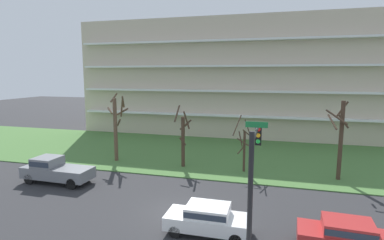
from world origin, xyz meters
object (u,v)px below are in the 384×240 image
at_px(tree_right, 340,137).
at_px(traffic_signal_mast, 253,178).
at_px(tree_center, 244,146).
at_px(tree_left, 183,138).
at_px(sedan_red_near_left, 347,235).
at_px(sedan_white_center_left, 208,218).
at_px(pickup_gray_center_right, 55,170).
at_px(tree_far_left, 116,125).

height_order(tree_right, traffic_signal_mast, traffic_signal_mast).
xyz_separation_m(tree_center, tree_right, (7.36, -0.07, 1.19)).
distance_m(tree_left, tree_right, 12.73).
xyz_separation_m(sedan_red_near_left, traffic_signal_mast, (-4.14, -3.17, 3.45)).
distance_m(sedan_white_center_left, traffic_signal_mast, 5.29).
bearing_deg(pickup_gray_center_right, sedan_red_near_left, 167.81).
distance_m(tree_far_left, traffic_signal_mast, 19.86).
distance_m(tree_right, sedan_red_near_left, 11.13).
xyz_separation_m(tree_far_left, traffic_signal_mast, (13.78, -14.28, 0.83)).
height_order(tree_left, tree_right, tree_right).
bearing_deg(tree_far_left, pickup_gray_center_right, -104.24).
xyz_separation_m(tree_far_left, pickup_gray_center_right, (-1.68, -6.61, -2.48)).
height_order(tree_far_left, tree_right, tree_far_left).
xyz_separation_m(tree_left, sedan_white_center_left, (4.66, -10.88, -1.80)).
bearing_deg(tree_left, sedan_red_near_left, -43.99).
distance_m(tree_left, sedan_red_near_left, 15.76).
relative_size(pickup_gray_center_right, traffic_signal_mast, 0.85).
bearing_deg(pickup_gray_center_right, traffic_signal_mast, 154.35).
bearing_deg(sedan_white_center_left, pickup_gray_center_right, 160.45).
relative_size(tree_right, sedan_white_center_left, 1.42).
bearing_deg(sedan_white_center_left, tree_far_left, 135.08).
bearing_deg(pickup_gray_center_right, tree_center, -154.50).
relative_size(tree_left, tree_center, 1.15).
xyz_separation_m(tree_left, pickup_gray_center_right, (-8.33, -6.37, -1.66)).
height_order(sedan_red_near_left, traffic_signal_mast, traffic_signal_mast).
xyz_separation_m(tree_far_left, sedan_red_near_left, (17.92, -11.11, -2.62)).
relative_size(tree_right, pickup_gray_center_right, 1.16).
relative_size(tree_center, sedan_red_near_left, 1.07).
bearing_deg(tree_center, pickup_gray_center_right, -155.25).
height_order(tree_center, sedan_white_center_left, tree_center).
bearing_deg(traffic_signal_mast, tree_center, 97.24).
distance_m(pickup_gray_center_right, traffic_signal_mast, 17.56).
distance_m(sedan_red_near_left, traffic_signal_mast, 6.25).
distance_m(sedan_red_near_left, sedan_white_center_left, 6.61).
bearing_deg(tree_far_left, sedan_white_center_left, -44.49).
xyz_separation_m(sedan_red_near_left, sedan_white_center_left, (-6.61, 0.00, 0.00)).
height_order(tree_left, traffic_signal_mast, traffic_signal_mast).
relative_size(tree_left, tree_right, 0.88).
distance_m(tree_left, pickup_gray_center_right, 10.62).
bearing_deg(traffic_signal_mast, sedan_white_center_left, 127.89).
distance_m(tree_left, tree_center, 5.36).
xyz_separation_m(tree_left, tree_right, (12.70, -0.14, 0.79)).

